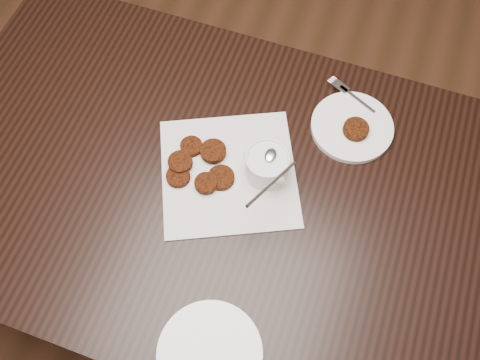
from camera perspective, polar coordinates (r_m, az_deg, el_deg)
name	(u,v)px	position (r m, az deg, el deg)	size (l,w,h in m)	color
floor	(207,294)	(1.83, -3.56, -12.06)	(4.00, 4.00, 0.00)	#522D1C
table	(216,241)	(1.49, -2.60, -6.57)	(1.28, 0.82, 0.75)	black
napkin	(229,173)	(1.15, -1.23, 0.78)	(0.29, 0.29, 0.00)	silver
sauce_ramekin	(268,157)	(1.09, 2.99, 2.48)	(0.12, 0.12, 0.13)	white
patty_cluster	(201,166)	(1.15, -4.25, 1.48)	(0.19, 0.19, 0.02)	#66260D
plate_with_patty	(353,125)	(1.22, 11.97, 5.77)	(0.18, 0.18, 0.03)	white
plate_empty	(210,354)	(1.03, -3.26, -18.07)	(0.20, 0.20, 0.01)	white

